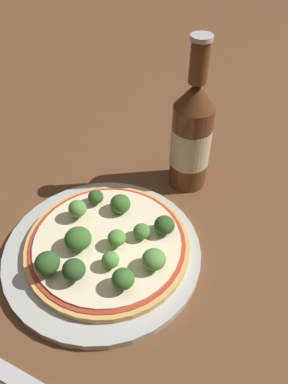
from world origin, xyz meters
name	(u,v)px	position (x,y,z in m)	size (l,w,h in m)	color
ground_plane	(98,237)	(0.00, 0.00, 0.00)	(3.00, 3.00, 0.00)	brown
plate	(103,252)	(-0.01, -0.03, 0.01)	(0.27, 0.27, 0.01)	#B2B7B2
pizza	(108,244)	(-0.01, -0.03, 0.02)	(0.22, 0.22, 0.01)	tan
broccoli_floret_0	(121,205)	(0.04, 0.00, 0.04)	(0.03, 0.03, 0.03)	#6B8E51
broccoli_floret_1	(154,259)	(0.01, -0.10, 0.04)	(0.03, 0.03, 0.03)	#6B8E51
broccoli_floret_2	(78,239)	(-0.04, -0.02, 0.04)	(0.04, 0.04, 0.03)	#6B8E51
broccoli_floret_3	(164,225)	(0.06, -0.07, 0.04)	(0.03, 0.03, 0.03)	#6B8E51
broccoli_floret_4	(114,240)	(0.00, -0.05, 0.04)	(0.02, 0.02, 0.02)	#6B8E51
broccoli_floret_5	(47,263)	(-0.09, -0.02, 0.04)	(0.03, 0.03, 0.03)	#6B8E51
broccoli_floret_6	(142,231)	(0.03, -0.06, 0.04)	(0.02, 0.02, 0.02)	#6B8E51
broccoli_floret_7	(123,279)	(-0.03, -0.10, 0.04)	(0.03, 0.03, 0.03)	#6B8E51
broccoli_floret_8	(77,209)	(-0.01, 0.03, 0.04)	(0.03, 0.03, 0.03)	#6B8E51
broccoli_floret_9	(74,270)	(-0.07, -0.05, 0.04)	(0.03, 0.03, 0.03)	#6B8E51
broccoli_floret_10	(110,260)	(-0.03, -0.07, 0.04)	(0.02, 0.02, 0.02)	#6B8E51
broccoli_floret_11	(96,197)	(0.03, 0.04, 0.04)	(0.02, 0.02, 0.02)	#6B8E51
beer_bottle	(193,137)	(0.18, 0.00, 0.09)	(0.06, 0.06, 0.24)	#563319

